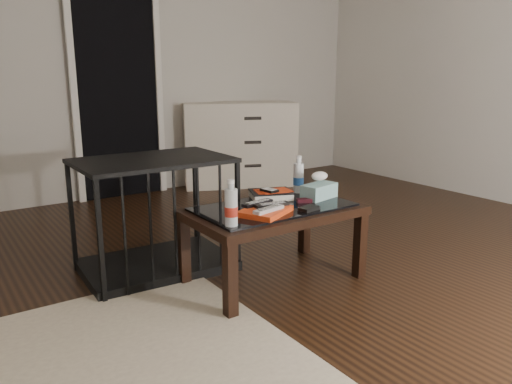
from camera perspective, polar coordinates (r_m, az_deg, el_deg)
ground at (r=3.36m, az=6.65°, el=-7.82°), size 5.00×5.00×0.00m
room_shell at (r=3.16m, az=7.51°, el=20.72°), size 5.00×5.00×5.00m
doorway at (r=5.10m, az=-15.54°, el=10.90°), size 0.90×0.08×2.07m
coffee_table at (r=2.92m, az=2.01°, el=-2.81°), size 1.00×0.60×0.46m
dresser at (r=5.48m, az=-1.92°, el=5.51°), size 1.30×0.94×0.90m
pet_crate at (r=3.19m, az=-11.36°, el=-4.77°), size 0.93×0.65×0.71m
magazines at (r=2.74m, az=1.07°, el=-2.21°), size 0.34×0.31×0.03m
remote_silver at (r=2.68m, az=1.46°, el=-1.97°), size 0.21×0.09×0.02m
remote_black_front at (r=2.78m, az=1.83°, el=-1.45°), size 0.20×0.08×0.02m
remote_black_back at (r=2.81m, az=0.16°, el=-1.24°), size 0.21×0.08×0.02m
textbook at (r=3.08m, az=1.71°, el=-0.29°), size 0.31×0.28×0.05m
dvd_mailers at (r=3.06m, az=1.69°, el=0.15°), size 0.22×0.19×0.01m
ipod at (r=3.03m, az=1.52°, el=0.22°), size 0.08×0.11×0.02m
flip_phone at (r=3.00m, az=5.52°, el=-0.96°), size 0.10×0.08×0.02m
wallet at (r=2.83m, az=6.08°, el=-1.87°), size 0.13×0.09×0.02m
water_bottle_left at (r=2.51m, az=-2.86°, el=-1.25°), size 0.08×0.08×0.24m
water_bottle_right at (r=3.21m, az=4.89°, el=2.03°), size 0.08×0.08×0.24m
tissue_box at (r=3.09m, az=7.22°, el=0.11°), size 0.25×0.16×0.09m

